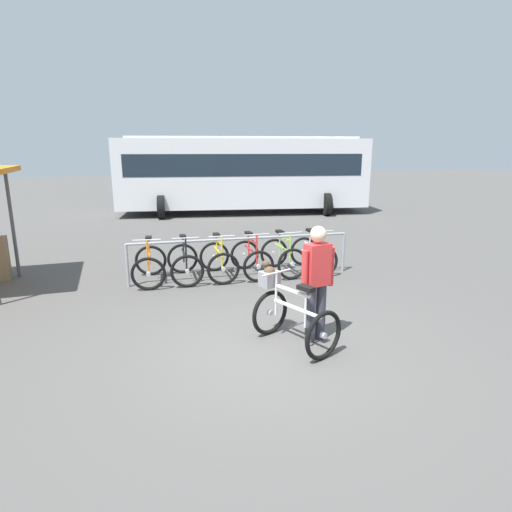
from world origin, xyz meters
The scene contains 11 objects.
ground_plane centered at (0.00, 0.00, 0.00)m, with size 80.00×80.00×0.00m, color #514F4C.
bike_rack_rail centered at (0.51, 3.25, 0.70)m, with size 4.60×0.28×0.88m.
racked_bike_orange centered at (-1.34, 3.52, 0.37)m, with size 0.77×1.18×0.98m.
racked_bike_black centered at (-0.64, 3.48, 0.37)m, with size 0.70×1.13×0.97m.
racked_bike_yellow centered at (0.06, 3.45, 0.37)m, with size 0.69×1.11×0.97m.
racked_bike_red centered at (0.76, 3.42, 0.37)m, with size 0.67×1.10×0.97m.
racked_bike_lime centered at (1.46, 3.38, 0.37)m, with size 0.70×1.12×0.97m.
racked_bike_white centered at (2.16, 3.35, 0.37)m, with size 0.68×1.12×0.98m.
featured_bicycle centered at (0.33, 0.12, 0.49)m, with size 1.03×1.26×1.09m.
person_with_featured_bike centered at (0.72, 0.09, 0.91)m, with size 0.52×0.27×1.64m.
bus_distant centered at (3.00, 12.33, 1.74)m, with size 10.28×4.49×3.08m.
Camera 1 is at (-1.71, -5.05, 2.65)m, focal length 30.18 mm.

